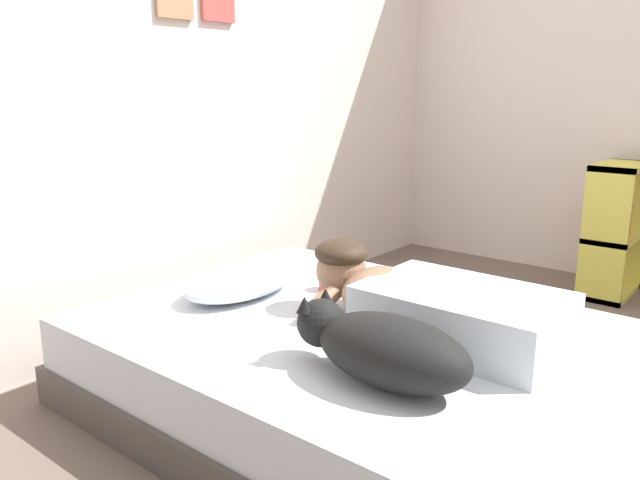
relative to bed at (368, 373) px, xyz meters
name	(u,v)px	position (x,y,z in m)	size (l,w,h in m)	color
ground_plane	(531,426)	(0.30, -0.49, -0.17)	(12.00, 12.00, 0.00)	#66564C
back_wall	(192,67)	(0.30, 1.26, 1.08)	(4.00, 0.12, 2.50)	silver
side_wall_right	(622,71)	(2.35, -0.14, 1.08)	(0.10, 6.39, 2.50)	beige
bed	(368,373)	(0.00, 0.00, 0.00)	(1.42, 2.03, 0.34)	#4C4742
pillow	(240,282)	(-0.04, 0.61, 0.23)	(0.52, 0.32, 0.11)	silver
person_lying	(425,302)	(0.09, -0.17, 0.28)	(0.43, 0.92, 0.27)	silver
dog	(382,347)	(-0.31, -0.26, 0.28)	(0.26, 0.57, 0.21)	black
coffee_cup	(330,281)	(0.24, 0.37, 0.21)	(0.12, 0.09, 0.07)	#D84C47
cell_phone	(474,324)	(0.25, -0.28, 0.18)	(0.07, 0.14, 0.01)	black
bookshelf	(614,229)	(1.98, -0.28, 0.22)	(0.45, 0.24, 0.75)	#D8CC4C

